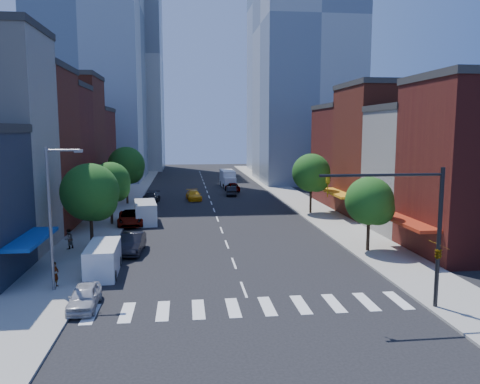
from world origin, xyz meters
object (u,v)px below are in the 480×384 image
at_px(pedestrian_far, 69,239).
at_px(pedestrian_near, 55,274).
at_px(taxi, 194,195).
at_px(parked_car_rear, 151,198).
at_px(box_truck, 228,179).
at_px(cargo_van_far, 146,212).
at_px(cargo_van_near, 103,260).
at_px(parked_car_third, 131,218).
at_px(traffic_car_oncoming, 231,191).
at_px(traffic_car_far, 232,187).
at_px(parked_car_front, 84,297).
at_px(parked_car_second, 132,243).

bearing_deg(pedestrian_far, pedestrian_near, 40.38).
height_order(taxi, pedestrian_far, pedestrian_far).
xyz_separation_m(parked_car_rear, taxi, (6.00, 2.06, -0.03)).
height_order(box_truck, pedestrian_far, box_truck).
distance_m(cargo_van_far, taxi, 17.26).
bearing_deg(cargo_van_near, parked_car_rear, 85.99).
bearing_deg(pedestrian_near, cargo_van_far, 4.71).
bearing_deg(parked_car_third, taxi, 62.76).
distance_m(traffic_car_oncoming, pedestrian_near, 44.39).
distance_m(parked_car_rear, traffic_car_far, 16.50).
relative_size(parked_car_front, parked_car_third, 0.70).
relative_size(parked_car_front, traffic_car_oncoming, 0.90).
bearing_deg(cargo_van_far, cargo_van_near, -101.49).
xyz_separation_m(cargo_van_near, box_truck, (13.54, 50.20, 0.30)).
bearing_deg(cargo_van_near, parked_car_second, 74.27).
distance_m(parked_car_second, traffic_car_far, 39.53).
bearing_deg(parked_car_third, box_truck, 62.71).
bearing_deg(taxi, pedestrian_near, -110.21).
xyz_separation_m(parked_car_second, cargo_van_near, (-1.41, -5.78, 0.27)).
height_order(parked_car_third, box_truck, box_truck).
bearing_deg(traffic_car_oncoming, parked_car_second, 74.17).
bearing_deg(parked_car_second, box_truck, 77.71).
bearing_deg(parked_car_front, cargo_van_near, 88.72).
relative_size(traffic_car_oncoming, pedestrian_near, 2.65).
bearing_deg(traffic_car_oncoming, taxi, 38.32).
height_order(parked_car_front, pedestrian_near, pedestrian_near).
relative_size(parked_car_front, cargo_van_near, 0.76).
distance_m(parked_car_front, traffic_car_far, 51.52).
height_order(parked_car_front, parked_car_second, parked_car_second).
xyz_separation_m(traffic_car_oncoming, box_truck, (0.53, 11.38, 0.66)).
xyz_separation_m(traffic_car_oncoming, pedestrian_near, (-15.54, -41.58, 0.25)).
height_order(parked_car_rear, taxi, parked_car_rear).
distance_m(parked_car_third, cargo_van_far, 1.80).
relative_size(parked_car_rear, taxi, 1.05).
distance_m(box_truck, pedestrian_far, 46.49).
bearing_deg(traffic_car_oncoming, pedestrian_far, 65.24).
bearing_deg(parked_car_second, parked_car_front, -93.66).
relative_size(parked_car_second, cargo_van_near, 0.95).
xyz_separation_m(cargo_van_near, pedestrian_near, (-2.52, -2.76, -0.11)).
bearing_deg(pedestrian_near, parked_car_rear, 9.64).
xyz_separation_m(parked_car_rear, pedestrian_far, (-5.13, -25.50, 0.27)).
relative_size(traffic_car_far, pedestrian_far, 2.67).
xyz_separation_m(parked_car_front, cargo_van_far, (1.51, 24.71, 0.50)).
relative_size(parked_car_third, pedestrian_near, 3.43).
height_order(parked_car_third, cargo_van_far, cargo_van_far).
bearing_deg(taxi, pedestrian_far, -117.80).
bearing_deg(parked_car_second, cargo_van_far, 92.52).
distance_m(cargo_van_far, traffic_car_oncoming, 23.44).
relative_size(parked_car_third, parked_car_rear, 1.12).
height_order(parked_car_front, cargo_van_far, cargo_van_far).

